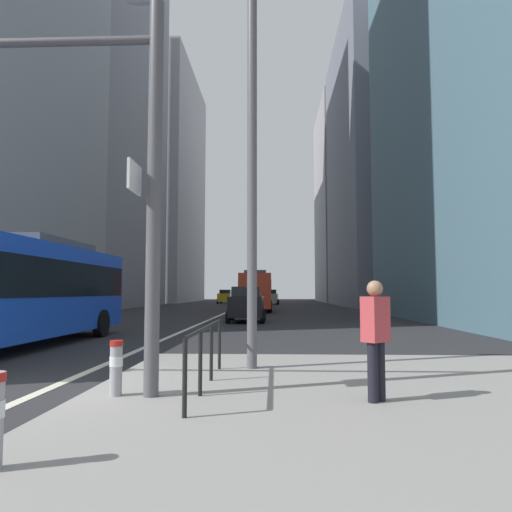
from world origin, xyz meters
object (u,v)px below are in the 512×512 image
Objects in this scene: car_receding_far at (247,304)px; bollard_right at (116,365)px; car_oncoming_mid at (226,296)px; car_receding_near at (271,297)px; street_lamp_post at (252,117)px; city_bus_red_receding at (256,290)px; city_bus_blue_oncoming at (16,286)px; pedestrian_waiting at (376,334)px.

car_receding_far reaches higher than bollard_right.
car_receding_near is at bearing -38.08° from car_oncoming_mid.
car_oncoming_mid is 57.52m from street_lamp_post.
city_bus_red_receding is at bearing 90.44° from car_receding_far.
city_bus_blue_oncoming is 1.46× the size of street_lamp_post.
city_bus_red_receding is 2.48× the size of car_oncoming_mid.
bollard_right is (-1.88, -2.56, -4.68)m from street_lamp_post.
street_lamp_post is (6.47, -57.00, 4.29)m from car_oncoming_mid.
car_oncoming_mid reaches higher than bollard_right.
street_lamp_post reaches higher than car_oncoming_mid.
car_receding_far is at bearing 87.68° from bollard_right.
city_bus_red_receding is at bearing 88.89° from bollard_right.
city_bus_blue_oncoming is 48.38m from car_receding_near.
car_receding_near is at bearing 90.08° from street_lamp_post.
car_oncoming_mid is (0.73, 52.86, -0.85)m from city_bus_blue_oncoming.
bollard_right is at bearing 176.70° from pedestrian_waiting.
city_bus_red_receding reaches higher than pedestrian_waiting.
car_oncoming_mid is 40.64m from car_receding_far.
car_oncoming_mid is (-5.25, 25.23, -0.85)m from city_bus_red_receding.
car_receding_far is at bearing -91.67° from car_receding_near.
car_receding_far is (5.37, -40.28, -0.00)m from car_oncoming_mid.
car_receding_far is at bearing 64.13° from city_bus_blue_oncoming.
car_oncoming_mid is 1.12× the size of car_receding_far.
street_lamp_post is 5.66m from bollard_right.
city_bus_red_receding reaches higher than car_oncoming_mid.
city_bus_red_receding reaches higher than car_receding_near.
city_bus_red_receding is 20.27m from car_receding_near.
car_receding_near is 2.55× the size of pedestrian_waiting.
bollard_right is at bearing -51.59° from city_bus_blue_oncoming.
street_lamp_post is at bearing 124.03° from pedestrian_waiting.
city_bus_blue_oncoming is 2.73× the size of car_receding_near.
street_lamp_post reaches higher than city_bus_blue_oncoming.
city_bus_red_receding is 15.08m from car_receding_far.
city_bus_blue_oncoming is 14.00m from car_receding_far.
car_receding_near is 52.16m from street_lamp_post.
city_bus_blue_oncoming is at bearing -90.79° from car_oncoming_mid.
car_receding_near is 1.04× the size of car_receding_far.
pedestrian_waiting is (9.07, -6.92, -0.76)m from city_bus_blue_oncoming.
city_bus_red_receding is at bearing 92.19° from street_lamp_post.
car_oncoming_mid is 0.58× the size of street_lamp_post.
city_bus_blue_oncoming reaches higher than pedestrian_waiting.
car_receding_far is 17.29m from street_lamp_post.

